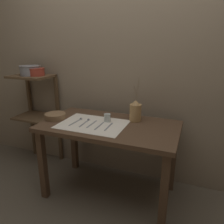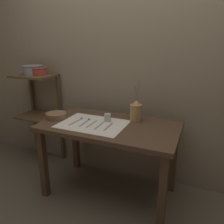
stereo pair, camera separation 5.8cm
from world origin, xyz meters
TOP-DOWN VIEW (x-y plane):
  - ground_plane at (0.00, 0.00)m, footprint 12.00×12.00m
  - stone_wall_back at (0.00, 0.45)m, footprint 7.00×0.06m
  - wooden_table at (0.00, 0.00)m, footprint 1.24×0.69m
  - wooden_shelf_unit at (-1.04, 0.27)m, footprint 0.45×0.34m
  - linen_cloth at (-0.14, -0.05)m, footprint 0.60×0.44m
  - pitcher_with_flowers at (0.19, 0.17)m, footprint 0.11×0.11m
  - wooden_bowl at (-0.55, -0.05)m, footprint 0.20×0.20m
  - glass_tumbler_near at (-0.04, 0.06)m, footprint 0.06×0.06m
  - spoon_inner at (-0.31, -0.02)m, footprint 0.03×0.20m
  - spoon_outer at (-0.22, -0.02)m, footprint 0.02×0.20m
  - knife_center at (-0.15, -0.06)m, footprint 0.01×0.19m
  - fork_inner at (-0.06, -0.08)m, footprint 0.01×0.19m
  - fork_outer at (0.02, -0.07)m, footprint 0.02×0.19m
  - metal_pot_large at (-1.05, 0.23)m, footprint 0.23×0.23m
  - metal_pot_small at (-0.96, 0.23)m, footprint 0.18×0.18m

SIDE VIEW (x-z plane):
  - ground_plane at x=0.00m, z-range 0.00..0.00m
  - wooden_table at x=0.00m, z-range 0.26..1.00m
  - linen_cloth at x=-0.14m, z-range 0.73..0.74m
  - knife_center at x=-0.15m, z-range 0.74..0.74m
  - fork_inner at x=-0.06m, z-range 0.74..0.74m
  - fork_outer at x=0.02m, z-range 0.74..0.74m
  - spoon_inner at x=-0.31m, z-range 0.73..0.75m
  - spoon_outer at x=-0.22m, z-range 0.73..0.75m
  - wooden_shelf_unit at x=-1.04m, z-range 0.21..1.31m
  - wooden_bowl at x=-0.55m, z-range 0.73..0.79m
  - glass_tumbler_near at x=-0.04m, z-range 0.74..0.81m
  - pitcher_with_flowers at x=0.19m, z-range 0.62..1.04m
  - metal_pot_small at x=-0.96m, z-range 1.10..1.18m
  - metal_pot_large at x=-1.05m, z-range 1.10..1.21m
  - stone_wall_back at x=0.00m, z-range 0.00..2.40m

